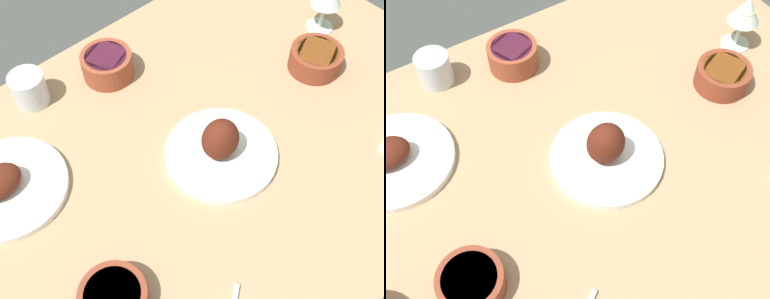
{
  "view_description": "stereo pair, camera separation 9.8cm",
  "coord_description": "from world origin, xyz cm",
  "views": [
    {
      "loc": [
        -38.06,
        -41.5,
        86.76
      ],
      "look_at": [
        0.0,
        0.0,
        6.0
      ],
      "focal_mm": 44.17,
      "sensor_mm": 36.0,
      "label": 1
    },
    {
      "loc": [
        -30.26,
        -47.48,
        86.76
      ],
      "look_at": [
        0.0,
        0.0,
        6.0
      ],
      "focal_mm": 44.17,
      "sensor_mm": 36.0,
      "label": 2
    }
  ],
  "objects": [
    {
      "name": "water_tumbler",
      "position": [
        -16.53,
        35.98,
        7.82
      ],
      "size": [
        7.89,
        7.89,
        7.65
      ],
      "primitive_type": "cylinder",
      "color": "silver",
      "rests_on": "dining_table"
    },
    {
      "name": "plate_far_side",
      "position": [
        4.21,
        -4.24,
        6.79
      ],
      "size": [
        23.73,
        23.73,
        10.76
      ],
      "color": "white",
      "rests_on": "dining_table"
    },
    {
      "name": "plate_near_viewer",
      "position": [
        -33.24,
        18.74,
        5.71
      ],
      "size": [
        24.11,
        24.11,
        6.58
      ],
      "color": "white",
      "rests_on": "dining_table"
    },
    {
      "name": "bowl_onions",
      "position": [
        1.15,
        30.77,
        7.36
      ],
      "size": [
        11.98,
        11.98,
        6.2
      ],
      "color": "brown",
      "rests_on": "dining_table"
    },
    {
      "name": "dining_table",
      "position": [
        0.0,
        0.0,
        2.0
      ],
      "size": [
        140.0,
        90.0,
        4.0
      ],
      "primitive_type": "cube",
      "color": "tan",
      "rests_on": "ground"
    },
    {
      "name": "bowl_cream",
      "position": [
        -30.89,
        -13.98,
        6.59
      ],
      "size": [
        11.87,
        11.87,
        4.72
      ],
      "color": "brown",
      "rests_on": "dining_table"
    },
    {
      "name": "bowl_soup",
      "position": [
        39.17,
        -0.91,
        7.0
      ],
      "size": [
        12.46,
        12.46,
        5.5
      ],
      "color": "brown",
      "rests_on": "dining_table"
    }
  ]
}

